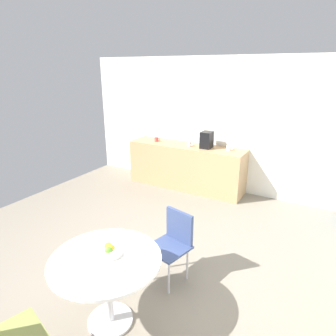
{
  "coord_description": "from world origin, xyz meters",
  "views": [
    {
      "loc": [
        1.94,
        -2.48,
        2.38
      ],
      "look_at": [
        -0.13,
        1.11,
        0.95
      ],
      "focal_mm": 31.23,
      "sensor_mm": 36.0,
      "label": 1
    }
  ],
  "objects": [
    {
      "name": "round_table",
      "position": [
        0.33,
        -0.83,
        0.59
      ],
      "size": [
        1.03,
        1.03,
        0.74
      ],
      "color": "silver",
      "rests_on": "ground_plane"
    },
    {
      "name": "ground_plane",
      "position": [
        0.0,
        0.0,
        0.0
      ],
      "size": [
        6.0,
        6.0,
        0.0
      ],
      "primitive_type": "plane",
      "color": "gray"
    },
    {
      "name": "mug_green",
      "position": [
        0.28,
        2.69,
        0.95
      ],
      "size": [
        0.13,
        0.08,
        0.09
      ],
      "color": "white",
      "rests_on": "counter_block"
    },
    {
      "name": "chair_navy",
      "position": [
        0.54,
        0.08,
        0.52
      ],
      "size": [
        0.51,
        0.51,
        0.83
      ],
      "color": "silver",
      "rests_on": "ground_plane"
    },
    {
      "name": "coffee_maker",
      "position": [
        -0.16,
        2.65,
        1.06
      ],
      "size": [
        0.2,
        0.24,
        0.32
      ],
      "primitive_type": "cube",
      "color": "black",
      "rests_on": "counter_block"
    },
    {
      "name": "wall_back",
      "position": [
        0.0,
        3.0,
        1.3
      ],
      "size": [
        6.0,
        0.1,
        2.6
      ],
      "primitive_type": "cube",
      "color": "white",
      "rests_on": "ground_plane"
    },
    {
      "name": "mug_white",
      "position": [
        -1.27,
        2.61,
        0.95
      ],
      "size": [
        0.13,
        0.08,
        0.09
      ],
      "color": "#D84C4C",
      "rests_on": "counter_block"
    },
    {
      "name": "fruit_bowl",
      "position": [
        0.32,
        -0.76,
        0.78
      ],
      "size": [
        0.25,
        0.25,
        0.11
      ],
      "color": "silver",
      "rests_on": "round_table"
    },
    {
      "name": "counter_block",
      "position": [
        -0.59,
        2.65,
        0.45
      ],
      "size": [
        2.4,
        0.6,
        0.9
      ],
      "primitive_type": "cube",
      "color": "tan",
      "rests_on": "ground_plane"
    },
    {
      "name": "mug_red",
      "position": [
        -0.5,
        2.6,
        0.95
      ],
      "size": [
        0.13,
        0.08,
        0.09
      ],
      "color": "white",
      "rests_on": "counter_block"
    }
  ]
}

